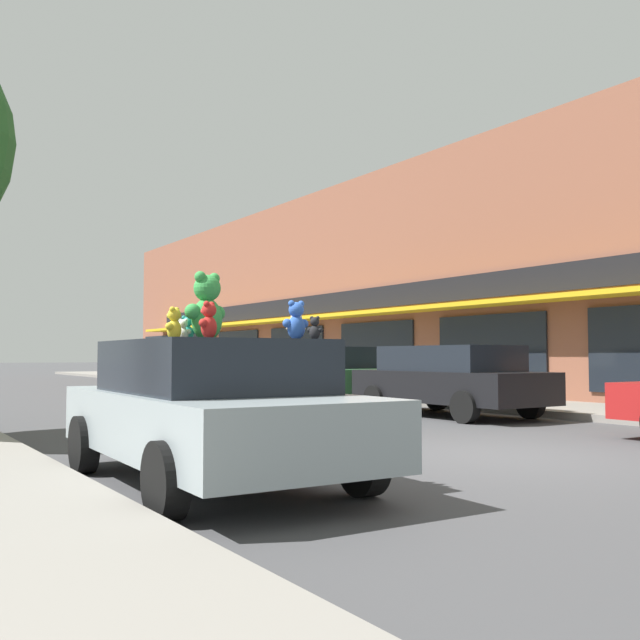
{
  "coord_description": "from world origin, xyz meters",
  "views": [
    {
      "loc": [
        -6.76,
        -6.44,
        1.25
      ],
      "look_at": [
        -0.63,
        2.92,
        1.82
      ],
      "focal_mm": 40.0,
      "sensor_mm": 36.0,
      "label": 1
    }
  ],
  "objects_px": {
    "teddy_bear_cream": "(296,326)",
    "parked_car_far_right": "(322,373)",
    "teddy_bear_black": "(315,328)",
    "teddy_bear_white": "(183,330)",
    "teddy_bear_teal": "(187,329)",
    "parked_car_far_center": "(449,378)",
    "teddy_bear_red": "(209,321)",
    "teddy_bear_yellow": "(174,324)",
    "teddy_bear_giant": "(207,308)",
    "plush_art_car": "(211,408)",
    "teddy_bear_blue": "(296,321)"
  },
  "relations": [
    {
      "from": "parked_car_far_center",
      "to": "teddy_bear_teal",
      "type": "bearing_deg",
      "value": -152.78
    },
    {
      "from": "teddy_bear_cream",
      "to": "teddy_bear_giant",
      "type": "bearing_deg",
      "value": -57.19
    },
    {
      "from": "teddy_bear_blue",
      "to": "teddy_bear_giant",
      "type": "bearing_deg",
      "value": -66.27
    },
    {
      "from": "teddy_bear_cream",
      "to": "teddy_bear_teal",
      "type": "bearing_deg",
      "value": -58.88
    },
    {
      "from": "teddy_bear_white",
      "to": "teddy_bear_yellow",
      "type": "distance_m",
      "value": 0.2
    },
    {
      "from": "teddy_bear_yellow",
      "to": "teddy_bear_black",
      "type": "bearing_deg",
      "value": 84.14
    },
    {
      "from": "plush_art_car",
      "to": "parked_car_far_right",
      "type": "distance_m",
      "value": 11.91
    },
    {
      "from": "teddy_bear_red",
      "to": "teddy_bear_yellow",
      "type": "bearing_deg",
      "value": -128.41
    },
    {
      "from": "teddy_bear_black",
      "to": "teddy_bear_white",
      "type": "bearing_deg",
      "value": -1.56
    },
    {
      "from": "teddy_bear_white",
      "to": "parked_car_far_center",
      "type": "xyz_separation_m",
      "value": [
        7.53,
        3.98,
        -0.73
      ]
    },
    {
      "from": "plush_art_car",
      "to": "teddy_bear_giant",
      "type": "relative_size",
      "value": 5.82
    },
    {
      "from": "teddy_bear_red",
      "to": "parked_car_far_right",
      "type": "distance_m",
      "value": 12.49
    },
    {
      "from": "parked_car_far_center",
      "to": "parked_car_far_right",
      "type": "bearing_deg",
      "value": 90.0
    },
    {
      "from": "teddy_bear_red",
      "to": "teddy_bear_black",
      "type": "bearing_deg",
      "value": 121.97
    },
    {
      "from": "plush_art_car",
      "to": "teddy_bear_blue",
      "type": "relative_size",
      "value": 11.26
    },
    {
      "from": "teddy_bear_cream",
      "to": "parked_car_far_center",
      "type": "distance_m",
      "value": 8.52
    },
    {
      "from": "teddy_bear_yellow",
      "to": "teddy_bear_cream",
      "type": "xyz_separation_m",
      "value": [
        0.87,
        -0.96,
        -0.03
      ]
    },
    {
      "from": "teddy_bear_red",
      "to": "parked_car_far_center",
      "type": "relative_size",
      "value": 0.08
    },
    {
      "from": "teddy_bear_red",
      "to": "teddy_bear_cream",
      "type": "xyz_separation_m",
      "value": [
        0.89,
        -0.07,
        -0.03
      ]
    },
    {
      "from": "plush_art_car",
      "to": "teddy_bear_cream",
      "type": "relative_size",
      "value": 14.72
    },
    {
      "from": "teddy_bear_red",
      "to": "parked_car_far_center",
      "type": "height_order",
      "value": "teddy_bear_red"
    },
    {
      "from": "teddy_bear_black",
      "to": "teddy_bear_red",
      "type": "height_order",
      "value": "teddy_bear_red"
    },
    {
      "from": "plush_art_car",
      "to": "teddy_bear_giant",
      "type": "height_order",
      "value": "teddy_bear_giant"
    },
    {
      "from": "plush_art_car",
      "to": "teddy_bear_white",
      "type": "height_order",
      "value": "teddy_bear_white"
    },
    {
      "from": "teddy_bear_cream",
      "to": "parked_car_far_right",
      "type": "xyz_separation_m",
      "value": [
        6.81,
        9.88,
        -0.75
      ]
    },
    {
      "from": "teddy_bear_black",
      "to": "parked_car_far_center",
      "type": "bearing_deg",
      "value": -82.36
    },
    {
      "from": "parked_car_far_center",
      "to": "teddy_bear_blue",
      "type": "bearing_deg",
      "value": -143.05
    },
    {
      "from": "teddy_bear_teal",
      "to": "teddy_bear_blue",
      "type": "bearing_deg",
      "value": 137.48
    },
    {
      "from": "teddy_bear_teal",
      "to": "teddy_bear_black",
      "type": "bearing_deg",
      "value": 138.57
    },
    {
      "from": "plush_art_car",
      "to": "teddy_bear_blue",
      "type": "distance_m",
      "value": 1.22
    },
    {
      "from": "plush_art_car",
      "to": "teddy_bear_white",
      "type": "distance_m",
      "value": 0.93
    },
    {
      "from": "teddy_bear_blue",
      "to": "teddy_bear_teal",
      "type": "bearing_deg",
      "value": -66.81
    },
    {
      "from": "teddy_bear_giant",
      "to": "teddy_bear_yellow",
      "type": "height_order",
      "value": "teddy_bear_giant"
    },
    {
      "from": "teddy_bear_giant",
      "to": "teddy_bear_black",
      "type": "xyz_separation_m",
      "value": [
        0.54,
        -1.25,
        -0.24
      ]
    },
    {
      "from": "teddy_bear_red",
      "to": "teddy_bear_blue",
      "type": "bearing_deg",
      "value": 130.39
    },
    {
      "from": "teddy_bear_cream",
      "to": "teddy_bear_black",
      "type": "bearing_deg",
      "value": 102.51
    },
    {
      "from": "plush_art_car",
      "to": "teddy_bear_giant",
      "type": "xyz_separation_m",
      "value": [
        0.12,
        0.4,
        1.01
      ]
    },
    {
      "from": "parked_car_far_center",
      "to": "teddy_bear_giant",
      "type": "bearing_deg",
      "value": -150.79
    },
    {
      "from": "teddy_bear_teal",
      "to": "teddy_bear_red",
      "type": "xyz_separation_m",
      "value": [
        -0.28,
        -1.18,
        0.03
      ]
    },
    {
      "from": "teddy_bear_black",
      "to": "parked_car_far_center",
      "type": "xyz_separation_m",
      "value": [
        6.78,
        5.34,
        -0.73
      ]
    },
    {
      "from": "teddy_bear_blue",
      "to": "plush_art_car",
      "type": "bearing_deg",
      "value": -48.88
    },
    {
      "from": "teddy_bear_black",
      "to": "teddy_bear_white",
      "type": "distance_m",
      "value": 1.56
    },
    {
      "from": "teddy_bear_blue",
      "to": "teddy_bear_cream",
      "type": "distance_m",
      "value": 0.13
    },
    {
      "from": "plush_art_car",
      "to": "teddy_bear_teal",
      "type": "relative_size",
      "value": 15.16
    },
    {
      "from": "teddy_bear_black",
      "to": "parked_car_far_center",
      "type": "relative_size",
      "value": 0.05
    },
    {
      "from": "teddy_bear_cream",
      "to": "teddy_bear_white",
      "type": "bearing_deg",
      "value": -51.01
    },
    {
      "from": "teddy_bear_black",
      "to": "parked_car_far_center",
      "type": "distance_m",
      "value": 8.66
    },
    {
      "from": "teddy_bear_blue",
      "to": "teddy_bear_red",
      "type": "distance_m",
      "value": 0.84
    },
    {
      "from": "teddy_bear_cream",
      "to": "plush_art_car",
      "type": "bearing_deg",
      "value": -37.08
    },
    {
      "from": "teddy_bear_white",
      "to": "teddy_bear_teal",
      "type": "distance_m",
      "value": 0.21
    }
  ]
}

